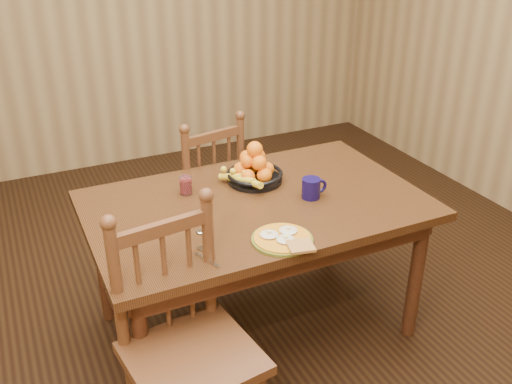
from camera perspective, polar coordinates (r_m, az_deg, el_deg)
name	(u,v)px	position (r m, az deg, el deg)	size (l,w,h in m)	color
room	(256,79)	(2.52, 0.00, 11.24)	(4.52, 5.02, 2.72)	black
dining_table	(256,217)	(2.78, 0.00, -2.48)	(1.60, 1.00, 0.75)	black
chair_far	(202,194)	(3.43, -5.39, -0.23)	(0.52, 0.50, 0.97)	#4A2A16
chair_near	(187,347)	(2.29, -6.91, -15.12)	(0.53, 0.51, 1.04)	#4A2A16
breakfast_plate	(283,239)	(2.42, 2.74, -4.69)	(0.26, 0.30, 0.04)	#59601E
fork	(206,256)	(2.33, -5.07, -6.39)	(0.06, 0.18, 0.00)	silver
spoon	(203,234)	(2.48, -5.35, -4.20)	(0.05, 0.16, 0.01)	silver
coffee_mug	(312,188)	(2.77, 5.61, 0.41)	(0.13, 0.09, 0.10)	#100A3B
juice_glass	(186,186)	(2.82, -7.02, 0.62)	(0.06, 0.06, 0.09)	silver
fruit_bowl	(253,170)	(2.91, -0.26, 2.22)	(0.32, 0.32, 0.22)	black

